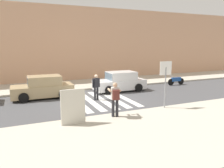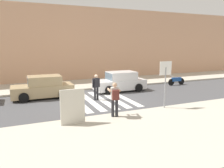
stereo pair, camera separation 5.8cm
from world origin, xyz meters
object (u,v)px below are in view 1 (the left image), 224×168
at_px(parked_car_tan, 43,88).
at_px(motorcycle, 176,80).
at_px(parked_car_white, 120,82).
at_px(photographer_with_backpack, 115,97).
at_px(advertising_board, 73,107).
at_px(stop_sign, 166,74).
at_px(pedestrian_crossing, 96,86).

xyz_separation_m(parked_car_tan, motorcycle, (11.80, 0.30, -0.31)).
bearing_deg(motorcycle, parked_car_white, -177.08).
bearing_deg(photographer_with_backpack, advertising_board, -176.01).
height_order(motorcycle, advertising_board, advertising_board).
distance_m(stop_sign, parked_car_white, 5.88).
bearing_deg(parked_car_tan, advertising_board, -84.22).
bearing_deg(parked_car_tan, stop_sign, -43.71).
distance_m(parked_car_tan, parked_car_white, 5.92).
xyz_separation_m(pedestrian_crossing, advertising_board, (-2.57, -4.20, -0.03)).
relative_size(pedestrian_crossing, advertising_board, 1.08).
height_order(photographer_with_backpack, parked_car_white, photographer_with_backpack).
bearing_deg(advertising_board, stop_sign, 5.29).
bearing_deg(parked_car_tan, pedestrian_crossing, -32.41).
xyz_separation_m(parked_car_tan, parked_car_white, (5.92, 0.00, 0.00)).
bearing_deg(parked_car_white, advertising_board, -130.35).
height_order(stop_sign, parked_car_white, stop_sign).
bearing_deg(photographer_with_backpack, stop_sign, 6.15).
relative_size(stop_sign, motorcycle, 1.50).
bearing_deg(advertising_board, motorcycle, 30.30).
relative_size(motorcycle, advertising_board, 1.10).
distance_m(photographer_with_backpack, motorcycle, 11.08).
bearing_deg(parked_car_white, parked_car_tan, 180.00).
distance_m(pedestrian_crossing, motorcycle, 8.93).
relative_size(parked_car_white, motorcycle, 2.33).
xyz_separation_m(pedestrian_crossing, motorcycle, (8.61, 2.33, -0.56)).
bearing_deg(pedestrian_crossing, stop_sign, -52.90).
distance_m(photographer_with_backpack, parked_car_white, 6.86).
height_order(photographer_with_backpack, pedestrian_crossing, photographer_with_backpack).
distance_m(pedestrian_crossing, advertising_board, 4.92).
distance_m(photographer_with_backpack, parked_car_tan, 6.69).
xyz_separation_m(stop_sign, pedestrian_crossing, (-2.80, 3.70, -1.09)).
bearing_deg(parked_car_tan, motorcycle, 1.46).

